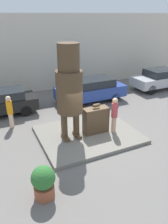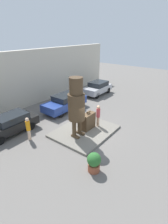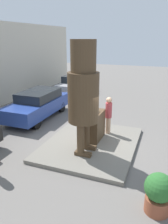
# 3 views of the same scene
# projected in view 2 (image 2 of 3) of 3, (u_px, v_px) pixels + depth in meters

# --- Properties ---
(ground_plane) EXTENTS (60.00, 60.00, 0.00)m
(ground_plane) POSITION_uv_depth(u_px,v_px,m) (85.00, 132.00, 13.57)
(ground_plane) COLOR slate
(pedestal) EXTENTS (4.67, 3.78, 0.16)m
(pedestal) POSITION_uv_depth(u_px,v_px,m) (85.00, 131.00, 13.54)
(pedestal) COLOR slate
(pedestal) RESTS_ON ground_plane
(building_backdrop) EXTENTS (28.00, 0.60, 5.55)m
(building_backdrop) POSITION_uv_depth(u_px,v_px,m) (19.00, 81.00, 16.85)
(building_backdrop) COLOR beige
(building_backdrop) RESTS_ON ground_plane
(statue_figure) EXTENTS (1.16, 1.16, 4.30)m
(statue_figure) POSITION_uv_depth(u_px,v_px,m) (76.00, 103.00, 11.82)
(statue_figure) COLOR #4C3823
(statue_figure) RESTS_ON pedestal
(giant_suitcase) EXTENTS (1.22, 0.53, 1.49)m
(giant_suitcase) POSITION_uv_depth(u_px,v_px,m) (88.00, 121.00, 13.48)
(giant_suitcase) COLOR #4C3823
(giant_suitcase) RESTS_ON pedestal
(tourist) EXTENTS (0.30, 0.30, 1.77)m
(tourist) POSITION_uv_depth(u_px,v_px,m) (98.00, 115.00, 13.73)
(tourist) COLOR tan
(tourist) RESTS_ON pedestal
(parked_car_black) EXTENTS (4.17, 1.71, 1.49)m
(parked_car_black) POSITION_uv_depth(u_px,v_px,m) (10.00, 124.00, 13.10)
(parked_car_black) COLOR black
(parked_car_black) RESTS_ON ground_plane
(parked_car_blue) EXTENTS (4.66, 1.89, 1.58)m
(parked_car_blue) POSITION_uv_depth(u_px,v_px,m) (65.00, 102.00, 17.11)
(parked_car_blue) COLOR #284293
(parked_car_blue) RESTS_ON ground_plane
(parked_car_silver) EXTENTS (4.03, 1.87, 1.57)m
(parked_car_silver) POSITION_uv_depth(u_px,v_px,m) (98.00, 88.00, 21.52)
(parked_car_silver) COLOR #B7B7BC
(parked_car_silver) RESTS_ON ground_plane
(planter_pot) EXTENTS (0.78, 0.78, 1.17)m
(planter_pot) POSITION_uv_depth(u_px,v_px,m) (94.00, 162.00, 9.51)
(planter_pot) COLOR brown
(planter_pot) RESTS_ON ground_plane
(worker_hivis) EXTENTS (0.30, 0.30, 1.75)m
(worker_hivis) POSITION_uv_depth(u_px,v_px,m) (28.00, 128.00, 12.21)
(worker_hivis) COLOR beige
(worker_hivis) RESTS_ON ground_plane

